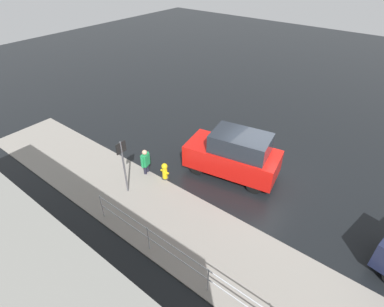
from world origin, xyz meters
TOP-DOWN VIEW (x-y plane):
  - ground_plane at (0.00, 0.00)m, footprint 60.00×60.00m
  - kerb_strip at (0.00, 4.20)m, footprint 24.00×3.20m
  - moving_hatchback at (1.06, 0.45)m, footprint 4.14×2.38m
  - fire_hydrant at (3.15, 2.52)m, footprint 0.42×0.31m
  - pedestrian at (4.05, 2.73)m, footprint 0.32×0.56m
  - metal_railing at (-1.24, 5.53)m, footprint 9.43×0.04m
  - sign_post at (3.80, 4.05)m, footprint 0.07×0.44m

SIDE VIEW (x-z plane):
  - ground_plane at x=0.00m, z-range 0.00..0.00m
  - kerb_strip at x=0.00m, z-range 0.00..0.04m
  - fire_hydrant at x=3.15m, z-range 0.00..0.80m
  - pedestrian at x=4.05m, z-range 0.07..1.29m
  - metal_railing at x=-1.24m, z-range 0.21..1.26m
  - moving_hatchback at x=1.06m, z-range 0.00..2.06m
  - sign_post at x=3.80m, z-range 0.38..2.78m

